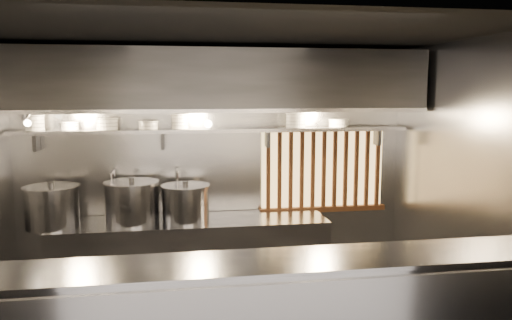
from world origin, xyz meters
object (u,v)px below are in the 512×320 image
object	(u,v)px
pendant_bulb	(208,124)
stock_pot_mid	(132,202)
stock_pot_left	(52,206)
stock_pot_right	(186,203)
heat_lamp	(25,117)

from	to	relation	value
pendant_bulb	stock_pot_mid	distance (m)	1.18
stock_pot_left	stock_pot_mid	size ratio (longest dim) A/B	1.20
stock_pot_mid	stock_pot_right	bearing A→B (deg)	-2.32
stock_pot_right	pendant_bulb	bearing A→B (deg)	19.02
heat_lamp	stock_pot_mid	distance (m)	1.37
heat_lamp	pendant_bulb	world-z (taller)	heat_lamp
heat_lamp	stock_pot_mid	world-z (taller)	heat_lamp
pendant_bulb	stock_pot_left	bearing A→B (deg)	-175.99
stock_pot_left	stock_pot_mid	xyz separation A→B (m)	(0.81, 0.05, 0.01)
heat_lamp	stock_pot_right	xyz separation A→B (m)	(1.54, 0.26, -0.96)
heat_lamp	stock_pot_mid	bearing A→B (deg)	16.39
pendant_bulb	stock_pot_left	xyz separation A→B (m)	(-1.65, -0.12, -0.84)
pendant_bulb	stock_pot_mid	world-z (taller)	pendant_bulb
stock_pot_mid	stock_pot_right	xyz separation A→B (m)	(0.58, -0.02, -0.02)
heat_lamp	pendant_bulb	distance (m)	1.83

